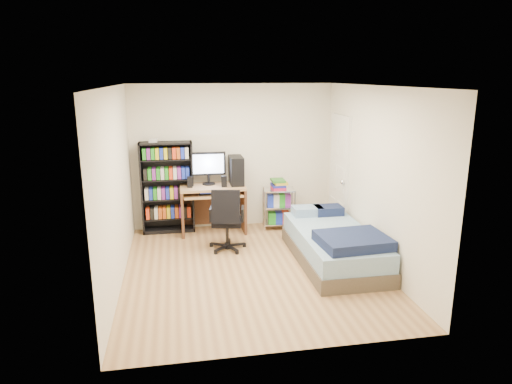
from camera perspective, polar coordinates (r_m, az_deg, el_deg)
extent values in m
cube|color=tan|center=(6.48, -0.47, -9.77)|extent=(3.50, 4.00, 0.04)
cube|color=white|center=(5.91, -0.52, 13.30)|extent=(3.50, 4.00, 0.04)
cube|color=silver|center=(8.03, -2.92, 4.47)|extent=(3.50, 0.04, 2.50)
cube|color=silver|center=(4.17, 4.17, -5.01)|extent=(3.50, 0.04, 2.50)
cube|color=silver|center=(6.04, -17.28, 0.51)|extent=(0.04, 4.00, 2.50)
cube|color=silver|center=(6.59, 14.85, 1.81)|extent=(0.04, 4.00, 2.50)
cube|color=black|center=(7.89, -11.02, 0.55)|extent=(0.88, 0.29, 1.56)
cube|color=black|center=(8.03, -10.83, -3.17)|extent=(0.82, 0.27, 0.02)
cube|color=#AF4817|center=(7.99, -10.87, -2.42)|extent=(0.76, 0.23, 0.19)
cube|color=black|center=(7.94, -10.95, -0.82)|extent=(0.82, 0.27, 0.02)
cube|color=#192EB4|center=(7.90, -10.99, -0.05)|extent=(0.76, 0.23, 0.19)
cube|color=black|center=(7.86, -11.07, 1.58)|extent=(0.82, 0.27, 0.02)
cube|color=gold|center=(7.83, -11.11, 2.36)|extent=(0.76, 0.23, 0.19)
cube|color=black|center=(7.79, -11.19, 4.03)|extent=(0.82, 0.27, 0.02)
cube|color=#1F891D|center=(7.76, -11.23, 4.83)|extent=(0.76, 0.23, 0.19)
cube|color=silver|center=(7.75, -12.75, 6.32)|extent=(0.14, 0.12, 0.06)
cube|color=#A17C52|center=(7.76, -5.45, 0.63)|extent=(1.09, 0.60, 0.04)
cube|color=#32231B|center=(7.84, -9.20, -2.43)|extent=(0.04, 0.60, 0.77)
cube|color=#32231B|center=(7.92, -1.61, -2.08)|extent=(0.04, 0.60, 0.77)
cube|color=#32231B|center=(8.12, -5.55, -1.56)|extent=(1.05, 0.03, 0.71)
cube|color=#A17C52|center=(7.70, -5.38, -0.31)|extent=(0.98, 0.49, 0.03)
cube|color=black|center=(7.67, -5.37, -0.15)|extent=(0.48, 0.16, 0.03)
cube|color=black|center=(7.79, -5.99, 3.55)|extent=(0.59, 0.05, 0.39)
cube|color=silver|center=(7.76, -5.98, 3.51)|extent=(0.52, 0.01, 0.33)
cube|color=black|center=(7.79, -2.49, 2.73)|extent=(0.22, 0.46, 0.48)
cube|color=black|center=(7.66, -8.29, 1.25)|extent=(0.09, 0.09, 0.19)
cube|color=black|center=(7.64, -4.02, 1.34)|extent=(0.09, 0.09, 0.19)
cylinder|color=black|center=(7.12, -3.61, -5.20)|extent=(0.05, 0.05, 0.35)
cube|color=black|center=(7.05, -3.64, -3.72)|extent=(0.52, 0.52, 0.07)
cube|color=black|center=(6.77, -3.81, -1.87)|extent=(0.44, 0.21, 0.51)
cube|color=black|center=(7.04, -5.61, -2.70)|extent=(0.09, 0.28, 0.20)
cube|color=black|center=(7.00, -1.70, -2.72)|extent=(0.09, 0.28, 0.20)
cylinder|color=silver|center=(7.84, 1.12, -2.49)|extent=(0.02, 0.02, 0.71)
cylinder|color=silver|center=(7.89, 4.88, -2.42)|extent=(0.02, 0.02, 0.71)
cylinder|color=silver|center=(8.19, 0.91, -1.75)|extent=(0.02, 0.02, 0.71)
cylinder|color=silver|center=(8.24, 4.52, -1.68)|extent=(0.02, 0.02, 0.71)
cube|color=silver|center=(8.11, 2.84, -3.80)|extent=(0.56, 0.42, 0.02)
cube|color=silver|center=(8.02, 2.87, -1.73)|extent=(0.56, 0.42, 0.02)
cube|color=silver|center=(7.94, 2.89, 0.32)|extent=(0.56, 0.42, 0.02)
cube|color=#A8183D|center=(7.92, 2.90, 0.96)|extent=(0.26, 0.31, 0.16)
cube|color=brown|center=(6.79, 9.62, -7.68)|extent=(1.04, 2.08, 0.21)
cube|color=#88A8CB|center=(6.71, 9.70, -5.87)|extent=(1.00, 2.04, 0.25)
cube|color=#151E42|center=(6.16, 12.02, -5.98)|extent=(0.93, 0.79, 0.15)
cube|color=#A4C6E9|center=(7.35, 6.45, -2.35)|extent=(0.47, 0.31, 0.14)
cube|color=#151E42|center=(7.43, 9.03, -2.25)|extent=(0.44, 0.31, 0.14)
cube|color=#412514|center=(6.62, 9.90, -4.94)|extent=(0.29, 0.23, 0.02)
cube|color=silver|center=(7.85, 10.35, 2.15)|extent=(0.05, 0.80, 2.00)
sphere|color=silver|center=(7.55, 10.78, 1.25)|extent=(0.08, 0.08, 0.08)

